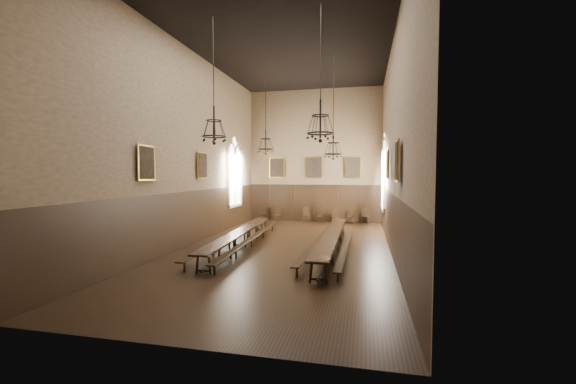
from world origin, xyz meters
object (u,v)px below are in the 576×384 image
(bench_left_inner, at_px, (252,241))
(chair_5, at_px, (335,219))
(bench_right_inner, at_px, (318,243))
(bench_right_outer, at_px, (345,246))
(bench_left_outer, at_px, (234,239))
(table_left, at_px, (240,239))
(chandelier_back_left, at_px, (266,143))
(chair_4, at_px, (320,219))
(chandelier_front_left, at_px, (214,129))
(chair_7, at_px, (365,219))
(chandelier_back_right, at_px, (333,147))
(chair_6, at_px, (349,220))
(chair_3, at_px, (306,218))
(chair_0, at_px, (263,217))
(chandelier_front_right, at_px, (320,125))
(chair_1, at_px, (278,217))
(table_right, at_px, (331,242))

(bench_left_inner, relative_size, chair_5, 10.77)
(bench_right_inner, distance_m, bench_right_outer, 1.27)
(bench_left_outer, bearing_deg, chair_5, 64.54)
(table_left, bearing_deg, chandelier_back_left, 82.33)
(table_left, height_order, chair_4, chair_4)
(table_left, distance_m, chandelier_front_left, 5.30)
(bench_left_outer, relative_size, bench_right_outer, 1.09)
(bench_left_outer, bearing_deg, chandelier_front_left, -82.06)
(bench_right_outer, distance_m, chair_7, 8.79)
(chandelier_back_right, bearing_deg, chair_4, 102.77)
(bench_left_inner, height_order, chair_6, chair_6)
(table_left, bearing_deg, chair_3, 79.58)
(table_left, bearing_deg, chair_0, 99.51)
(chair_6, bearing_deg, bench_right_inner, -77.56)
(bench_left_outer, xyz_separation_m, chair_4, (2.91, 8.36, -0.01))
(chair_5, xyz_separation_m, chandelier_front_right, (0.42, -11.37, 4.69))
(chandelier_front_left, bearing_deg, chair_4, 77.56)
(chandelier_front_left, bearing_deg, chair_5, 72.56)
(chair_7, bearing_deg, chandelier_back_left, -138.41)
(chair_1, xyz_separation_m, chandelier_back_right, (4.36, -6.37, 4.31))
(chair_0, height_order, chandelier_back_left, chandelier_back_left)
(chandelier_back_left, bearing_deg, table_left, -97.67)
(chair_1, relative_size, chair_6, 1.03)
(table_left, relative_size, chair_1, 10.77)
(chandelier_front_right, bearing_deg, chair_7, 82.48)
(bench_right_inner, distance_m, chandelier_front_left, 6.56)
(chair_5, distance_m, chair_7, 1.94)
(table_right, xyz_separation_m, bench_right_outer, (0.59, -0.09, -0.13))
(chair_1, relative_size, chair_3, 0.86)
(table_right, height_order, chandelier_front_right, chandelier_front_right)
(chair_4, distance_m, chandelier_front_right, 12.46)
(chair_0, distance_m, chair_4, 3.92)
(chair_1, xyz_separation_m, chair_3, (2.02, -0.05, 0.04))
(table_left, height_order, bench_left_outer, table_left)
(bench_left_inner, distance_m, bench_right_inner, 2.99)
(table_right, relative_size, chair_0, 10.30)
(chair_7, relative_size, chandelier_front_right, 0.22)
(chair_1, relative_size, chair_4, 0.99)
(chair_0, xyz_separation_m, chandelier_front_left, (1.42, -11.24, 4.67))
(bench_right_inner, bearing_deg, chair_7, 76.66)
(chair_0, bearing_deg, chair_4, 19.07)
(chair_4, bearing_deg, chair_3, -168.14)
(chair_3, relative_size, chandelier_front_right, 0.23)
(bench_right_outer, relative_size, chair_0, 9.42)
(chair_6, height_order, chair_7, chair_7)
(chair_0, bearing_deg, bench_right_inner, -41.25)
(bench_right_outer, distance_m, chandelier_front_right, 5.48)
(chair_0, bearing_deg, chair_6, 18.12)
(bench_left_inner, xyz_separation_m, chandelier_front_right, (3.44, -2.90, 4.68))
(table_right, bearing_deg, chair_3, 106.23)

